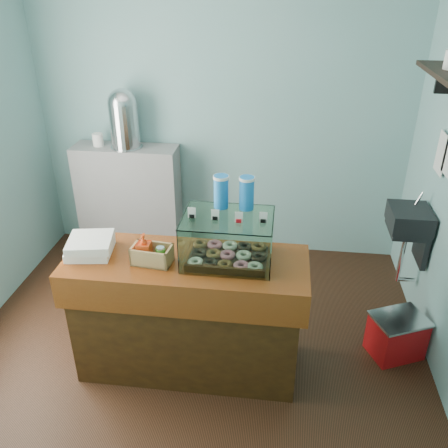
# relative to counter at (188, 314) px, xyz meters

# --- Properties ---
(ground) EXTENTS (3.50, 3.50, 0.00)m
(ground) POSITION_rel_counter_xyz_m (0.00, 0.25, -0.46)
(ground) COLOR black
(ground) RESTS_ON ground
(room_shell) EXTENTS (3.54, 3.04, 2.82)m
(room_shell) POSITION_rel_counter_xyz_m (0.03, 0.26, 1.25)
(room_shell) COLOR #73A7A8
(room_shell) RESTS_ON ground
(counter) EXTENTS (1.60, 0.60, 0.90)m
(counter) POSITION_rel_counter_xyz_m (0.00, 0.00, 0.00)
(counter) COLOR #43250C
(counter) RESTS_ON ground
(back_shelf) EXTENTS (1.00, 0.32, 1.10)m
(back_shelf) POSITION_rel_counter_xyz_m (-0.90, 1.57, 0.09)
(back_shelf) COLOR gray
(back_shelf) RESTS_ON ground
(display_case) EXTENTS (0.58, 0.42, 0.53)m
(display_case) POSITION_rel_counter_xyz_m (0.28, 0.07, 0.61)
(display_case) COLOR black
(display_case) RESTS_ON counter
(condiment_crate) EXTENTS (0.27, 0.18, 0.20)m
(condiment_crate) POSITION_rel_counter_xyz_m (-0.22, -0.05, 0.51)
(condiment_crate) COLOR tan
(condiment_crate) RESTS_ON counter
(pastry_boxes) EXTENTS (0.33, 0.33, 0.11)m
(pastry_boxes) POSITION_rel_counter_xyz_m (-0.64, 0.01, 0.50)
(pastry_boxes) COLOR white
(pastry_boxes) RESTS_ON counter
(coffee_urn) EXTENTS (0.30, 0.30, 0.55)m
(coffee_urn) POSITION_rel_counter_xyz_m (-0.87, 1.56, 0.93)
(coffee_urn) COLOR silver
(coffee_urn) RESTS_ON back_shelf
(red_cooler) EXTENTS (0.46, 0.42, 0.34)m
(red_cooler) POSITION_rel_counter_xyz_m (1.51, 0.30, -0.29)
(red_cooler) COLOR red
(red_cooler) RESTS_ON ground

